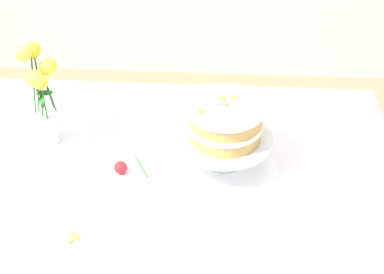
# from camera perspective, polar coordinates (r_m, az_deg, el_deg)

# --- Properties ---
(dining_table) EXTENTS (1.40, 1.00, 0.74)m
(dining_table) POSITION_cam_1_polar(r_m,az_deg,el_deg) (1.70, -2.18, -6.27)
(dining_table) COLOR white
(dining_table) RESTS_ON ground
(linen_napkin) EXTENTS (0.38, 0.38, 0.00)m
(linen_napkin) POSITION_cam_1_polar(r_m,az_deg,el_deg) (1.69, 3.24, -2.62)
(linen_napkin) COLOR white
(linen_napkin) RESTS_ON dining_table
(cake_stand) EXTENTS (0.29, 0.29, 0.10)m
(cake_stand) POSITION_cam_1_polar(r_m,az_deg,el_deg) (1.64, 3.34, -0.42)
(cake_stand) COLOR silver
(cake_stand) RESTS_ON linen_napkin
(layer_cake) EXTENTS (0.22, 0.22, 0.12)m
(layer_cake) POSITION_cam_1_polar(r_m,az_deg,el_deg) (1.60, 3.43, 1.74)
(layer_cake) COLOR tan
(layer_cake) RESTS_ON cake_stand
(flower_vase) EXTENTS (0.11, 0.10, 0.34)m
(flower_vase) POSITION_cam_1_polar(r_m,az_deg,el_deg) (1.73, -15.33, 4.37)
(flower_vase) COLOR silver
(flower_vase) RESTS_ON dining_table
(fallen_rose) EXTENTS (0.10, 0.10, 0.04)m
(fallen_rose) POSITION_cam_1_polar(r_m,az_deg,el_deg) (1.65, -7.34, -3.15)
(fallen_rose) COLOR #2D6028
(fallen_rose) RESTS_ON dining_table
(loose_petal_0) EXTENTS (0.04, 0.04, 0.01)m
(loose_petal_0) POSITION_cam_1_polar(r_m,az_deg,el_deg) (1.49, -12.08, -10.08)
(loose_petal_0) COLOR yellow
(loose_petal_0) RESTS_ON dining_table
(loose_petal_1) EXTENTS (0.03, 0.04, 0.00)m
(loose_petal_1) POSITION_cam_1_polar(r_m,az_deg,el_deg) (1.50, -12.40, -10.18)
(loose_petal_1) COLOR #E56B51
(loose_petal_1) RESTS_ON dining_table
(loose_petal_2) EXTENTS (0.04, 0.04, 0.01)m
(loose_petal_2) POSITION_cam_1_polar(r_m,az_deg,el_deg) (1.86, -0.04, 1.60)
(loose_petal_2) COLOR orange
(loose_petal_2) RESTS_ON dining_table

